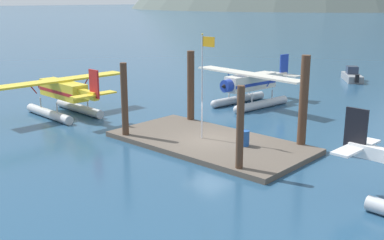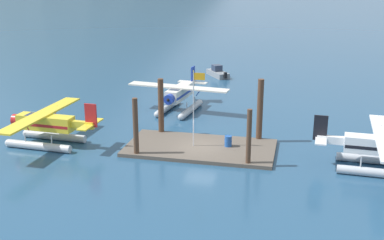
# 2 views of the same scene
# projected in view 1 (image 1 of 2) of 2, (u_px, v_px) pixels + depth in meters

# --- Properties ---
(ground_plane) EXTENTS (1200.00, 1200.00, 0.00)m
(ground_plane) POSITION_uv_depth(u_px,v_px,m) (209.00, 145.00, 27.66)
(ground_plane) COLOR navy
(dock_platform) EXTENTS (11.92, 6.07, 0.30)m
(dock_platform) POSITION_uv_depth(u_px,v_px,m) (209.00, 142.00, 27.63)
(dock_platform) COLOR brown
(dock_platform) RESTS_ON ground
(piling_near_left) EXTENTS (0.41, 0.41, 4.72)m
(piling_near_left) POSITION_uv_depth(u_px,v_px,m) (125.00, 102.00, 28.17)
(piling_near_left) COLOR #4C3323
(piling_near_left) RESTS_ON ground
(piling_near_right) EXTENTS (0.37, 0.37, 4.41)m
(piling_near_right) POSITION_uv_depth(u_px,v_px,m) (240.00, 131.00, 22.53)
(piling_near_right) COLOR #4C3323
(piling_near_right) RESTS_ON ground
(piling_far_left) EXTENTS (0.49, 0.49, 5.02)m
(piling_far_left) POSITION_uv_depth(u_px,v_px,m) (191.00, 88.00, 31.77)
(piling_far_left) COLOR #4C3323
(piling_far_left) RESTS_ON ground
(piling_far_right) EXTENTS (0.50, 0.50, 5.40)m
(piling_far_right) POSITION_uv_depth(u_px,v_px,m) (303.00, 103.00, 26.22)
(piling_far_right) COLOR #4C3323
(piling_far_right) RESTS_ON ground
(flagpole) EXTENTS (0.95, 0.10, 6.19)m
(flagpole) POSITION_uv_depth(u_px,v_px,m) (204.00, 75.00, 26.91)
(flagpole) COLOR silver
(flagpole) RESTS_ON dock_platform
(fuel_drum) EXTENTS (0.62, 0.62, 0.88)m
(fuel_drum) POSITION_uv_depth(u_px,v_px,m) (244.00, 138.00, 26.40)
(fuel_drum) COLOR #1E4C99
(fuel_drum) RESTS_ON dock_platform
(mooring_buoy) EXTENTS (0.60, 0.60, 0.60)m
(mooring_buoy) POSITION_uv_depth(u_px,v_px,m) (73.00, 104.00, 37.13)
(mooring_buoy) COLOR orange
(mooring_buoy) RESTS_ON ground
(seaplane_cream_bow_left) EXTENTS (10.49, 7.95, 3.84)m
(seaplane_cream_bow_left) POSITION_uv_depth(u_px,v_px,m) (250.00, 86.00, 37.43)
(seaplane_cream_bow_left) COLOR #B7BABF
(seaplane_cream_bow_left) RESTS_ON ground
(seaplane_yellow_port_aft) EXTENTS (7.98, 10.46, 3.84)m
(seaplane_yellow_port_aft) POSITION_uv_depth(u_px,v_px,m) (63.00, 94.00, 34.32)
(seaplane_yellow_port_aft) COLOR #B7BABF
(seaplane_yellow_port_aft) RESTS_ON ground
(boat_grey_open_north) EXTENTS (3.66, 4.29, 1.50)m
(boat_grey_open_north) POSITION_uv_depth(u_px,v_px,m) (352.00, 76.00, 49.46)
(boat_grey_open_north) COLOR gray
(boat_grey_open_north) RESTS_ON ground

